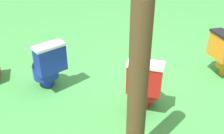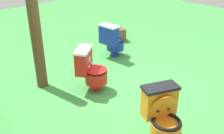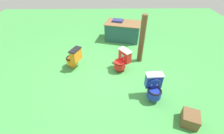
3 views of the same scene
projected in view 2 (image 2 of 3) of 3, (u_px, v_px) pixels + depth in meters
ground at (122, 93)px, 4.28m from camera, size 14.00×14.00×0.00m
toilet_blue at (112, 40)px, 5.48m from camera, size 0.44×0.51×0.73m
toilet_red at (91, 69)px, 4.25m from camera, size 0.63×0.61×0.73m
toilet_orange at (163, 116)px, 3.12m from camera, size 0.61×0.57×0.73m
wooden_post at (37, 40)px, 4.15m from camera, size 0.18×0.18×1.66m
small_crate at (116, 34)px, 6.50m from camera, size 0.48×0.49×0.30m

